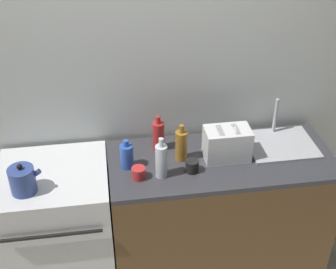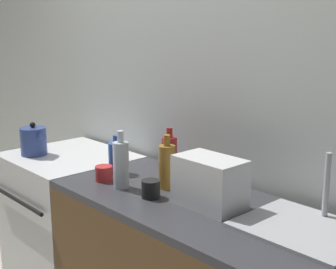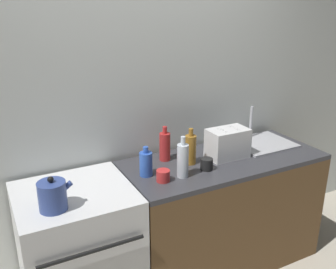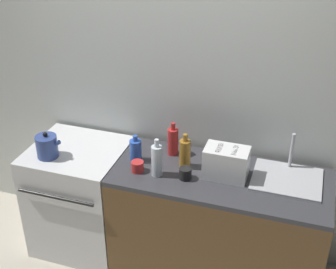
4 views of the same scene
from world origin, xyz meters
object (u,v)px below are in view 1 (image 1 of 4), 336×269
object	(u,v)px
cup_red	(139,173)
bottle_amber	(181,145)
toaster	(227,144)
bottle_red	(158,136)
stove	(60,224)
bottle_blue	(127,156)
kettle	(23,180)
bottle_clear	(161,161)
cup_black	(192,166)

from	to	relation	value
cup_red	bottle_amber	bearing A→B (deg)	27.97
toaster	bottle_red	bearing A→B (deg)	158.87
stove	bottle_blue	distance (m)	0.72
kettle	cup_red	xyz separation A→B (m)	(0.70, 0.02, -0.05)
toaster	cup_red	bearing A→B (deg)	-167.70
bottle_red	bottle_blue	xyz separation A→B (m)	(-0.23, -0.17, -0.02)
bottle_blue	cup_red	world-z (taller)	bottle_blue
bottle_blue	cup_red	distance (m)	0.15
bottle_clear	bottle_amber	bearing A→B (deg)	45.75
bottle_clear	bottle_amber	xyz separation A→B (m)	(0.15, 0.16, -0.01)
bottle_blue	bottle_clear	bearing A→B (deg)	-31.52
bottle_clear	bottle_blue	distance (m)	0.25
kettle	cup_red	world-z (taller)	kettle
stove	bottle_amber	distance (m)	1.02
cup_red	cup_black	distance (m)	0.35
kettle	cup_black	xyz separation A→B (m)	(1.05, 0.04, -0.05)
bottle_clear	bottle_blue	world-z (taller)	bottle_clear
stove	cup_red	bearing A→B (deg)	-12.78
cup_black	bottle_clear	bearing A→B (deg)	-175.38
bottle_blue	bottle_amber	xyz separation A→B (m)	(0.36, 0.03, 0.02)
bottle_blue	stove	bearing A→B (deg)	-179.72
kettle	bottle_amber	size ratio (longest dim) A/B	0.77
bottle_red	cup_red	world-z (taller)	bottle_red
bottle_clear	stove	bearing A→B (deg)	169.85
stove	cup_red	size ratio (longest dim) A/B	10.18
kettle	toaster	distance (m)	1.31
bottle_amber	cup_red	size ratio (longest dim) A/B	2.98
bottle_clear	bottle_red	bearing A→B (deg)	85.95
bottle_red	bottle_amber	bearing A→B (deg)	-46.47
bottle_clear	bottle_blue	xyz separation A→B (m)	(-0.21, 0.13, -0.03)
bottle_blue	cup_black	xyz separation A→B (m)	(0.41, -0.11, -0.05)
kettle	bottle_blue	xyz separation A→B (m)	(0.64, 0.15, -0.00)
stove	kettle	bearing A→B (deg)	-134.28
bottle_amber	bottle_red	bearing A→B (deg)	133.53
kettle	bottle_blue	world-z (taller)	bottle_blue
stove	bottle_blue	world-z (taller)	bottle_blue
cup_red	bottle_clear	bearing A→B (deg)	0.18
bottle_red	cup_black	world-z (taller)	bottle_red
bottle_blue	cup_red	bearing A→B (deg)	-63.86
toaster	bottle_clear	world-z (taller)	bottle_clear
toaster	bottle_blue	bearing A→B (deg)	-179.72
bottle_clear	kettle	bearing A→B (deg)	-178.28
cup_black	stove	bearing A→B (deg)	173.10
bottle_red	bottle_blue	bearing A→B (deg)	-143.16
bottle_blue	bottle_red	bearing A→B (deg)	36.84
bottle_red	kettle	bearing A→B (deg)	-159.48
stove	toaster	xyz separation A→B (m)	(1.16, 0.01, 0.55)
bottle_red	toaster	bearing A→B (deg)	-21.13
kettle	cup_black	distance (m)	1.05
stove	bottle_blue	bearing A→B (deg)	0.28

